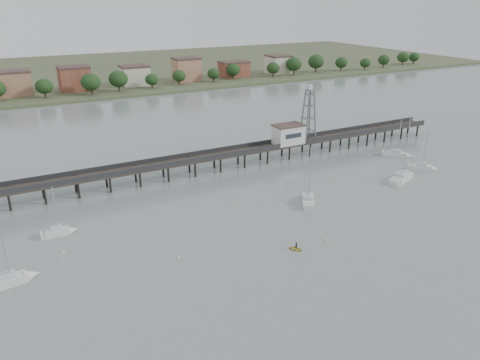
% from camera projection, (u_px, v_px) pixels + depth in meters
% --- Properties ---
extents(ground_plane, '(500.00, 500.00, 0.00)m').
position_uv_depth(ground_plane, '(370.00, 297.00, 69.62)').
color(ground_plane, gray).
rests_on(ground_plane, ground).
extents(pier, '(150.00, 5.00, 5.50)m').
position_uv_depth(pier, '(205.00, 158.00, 117.48)').
color(pier, '#2D2823').
rests_on(pier, ground).
extents(pier_building, '(8.40, 5.40, 5.30)m').
position_uv_depth(pier_building, '(288.00, 134.00, 127.36)').
color(pier_building, silver).
rests_on(pier_building, ground).
extents(lattice_tower, '(3.20, 3.20, 15.50)m').
position_uv_depth(lattice_tower, '(309.00, 115.00, 128.58)').
color(lattice_tower, slate).
rests_on(lattice_tower, ground).
extents(sailboat_e, '(7.03, 6.94, 12.70)m').
position_uv_depth(sailboat_e, '(400.00, 155.00, 129.86)').
color(sailboat_e, silver).
rests_on(sailboat_e, ground).
extents(sailboat_c, '(6.57, 8.09, 13.50)m').
position_uv_depth(sailboat_c, '(308.00, 199.00, 101.71)').
color(sailboat_c, silver).
rests_on(sailboat_c, ground).
extents(sailboat_d, '(10.34, 6.36, 16.30)m').
position_uv_depth(sailboat_d, '(405.00, 176.00, 114.57)').
color(sailboat_d, silver).
rests_on(sailboat_d, ground).
extents(sailboat_b, '(6.10, 1.87, 10.25)m').
position_uv_depth(sailboat_b, '(61.00, 232.00, 87.45)').
color(sailboat_b, silver).
rests_on(sailboat_b, ground).
extents(sailboat_a, '(7.88, 3.36, 12.67)m').
position_uv_depth(sailboat_a, '(16.00, 279.00, 72.89)').
color(sailboat_a, silver).
rests_on(sailboat_a, ground).
extents(sailboat_f, '(6.73, 5.78, 11.56)m').
position_uv_depth(sailboat_f, '(425.00, 168.00, 119.95)').
color(sailboat_f, silver).
rests_on(sailboat_f, ground).
extents(white_tender, '(3.87, 2.74, 1.39)m').
position_uv_depth(white_tender, '(54.00, 232.00, 87.71)').
color(white_tender, silver).
rests_on(white_tender, ground).
extents(yellow_dinghy, '(1.66, 1.31, 2.33)m').
position_uv_depth(yellow_dinghy, '(296.00, 250.00, 82.49)').
color(yellow_dinghy, gold).
rests_on(yellow_dinghy, ground).
extents(dinghy_occupant, '(0.49, 1.29, 0.31)m').
position_uv_depth(dinghy_occupant, '(296.00, 250.00, 82.49)').
color(dinghy_occupant, black).
rests_on(dinghy_occupant, ground).
extents(mooring_buoys, '(83.46, 25.72, 0.39)m').
position_uv_depth(mooring_buoys, '(273.00, 213.00, 96.10)').
color(mooring_buoys, beige).
rests_on(mooring_buoys, ground).
extents(far_shore, '(500.00, 170.00, 10.40)m').
position_uv_depth(far_shore, '(77.00, 73.00, 266.07)').
color(far_shore, '#475133').
rests_on(far_shore, ground).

